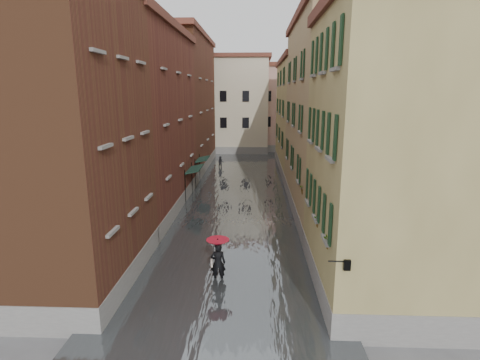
# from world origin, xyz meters

# --- Properties ---
(ground) EXTENTS (120.00, 120.00, 0.00)m
(ground) POSITION_xyz_m (0.00, 0.00, 0.00)
(ground) COLOR #535255
(ground) RESTS_ON ground
(floodwater) EXTENTS (10.00, 60.00, 0.20)m
(floodwater) POSITION_xyz_m (0.00, 13.00, 0.10)
(floodwater) COLOR #4F5458
(floodwater) RESTS_ON ground
(building_left_near) EXTENTS (6.00, 8.00, 13.00)m
(building_left_near) POSITION_xyz_m (-7.00, -2.00, 6.50)
(building_left_near) COLOR brown
(building_left_near) RESTS_ON ground
(building_left_mid) EXTENTS (6.00, 14.00, 12.50)m
(building_left_mid) POSITION_xyz_m (-7.00, 9.00, 6.25)
(building_left_mid) COLOR #5C2D1D
(building_left_mid) RESTS_ON ground
(building_left_far) EXTENTS (6.00, 16.00, 14.00)m
(building_left_far) POSITION_xyz_m (-7.00, 24.00, 7.00)
(building_left_far) COLOR brown
(building_left_far) RESTS_ON ground
(building_right_near) EXTENTS (6.00, 8.00, 11.50)m
(building_right_near) POSITION_xyz_m (7.00, -2.00, 5.75)
(building_right_near) COLOR olive
(building_right_near) RESTS_ON ground
(building_right_mid) EXTENTS (6.00, 14.00, 13.00)m
(building_right_mid) POSITION_xyz_m (7.00, 9.00, 6.50)
(building_right_mid) COLOR #97825B
(building_right_mid) RESTS_ON ground
(building_right_far) EXTENTS (6.00, 16.00, 11.50)m
(building_right_far) POSITION_xyz_m (7.00, 24.00, 5.75)
(building_right_far) COLOR olive
(building_right_far) RESTS_ON ground
(building_end_cream) EXTENTS (12.00, 9.00, 13.00)m
(building_end_cream) POSITION_xyz_m (-3.00, 38.00, 6.50)
(building_end_cream) COLOR beige
(building_end_cream) RESTS_ON ground
(building_end_pink) EXTENTS (10.00, 9.00, 12.00)m
(building_end_pink) POSITION_xyz_m (6.00, 40.00, 6.00)
(building_end_pink) COLOR tan
(building_end_pink) RESTS_ON ground
(awning_near) EXTENTS (1.09, 3.09, 2.80)m
(awning_near) POSITION_xyz_m (-3.49, 11.55, 2.47)
(awning_near) COLOR black
(awning_near) RESTS_ON ground
(awning_far) EXTENTS (1.09, 2.74, 2.80)m
(awning_far) POSITION_xyz_m (-3.49, 16.12, 2.46)
(awning_far) COLOR black
(awning_far) RESTS_ON ground
(wall_lantern) EXTENTS (0.71, 0.22, 0.35)m
(wall_lantern) POSITION_xyz_m (4.33, -6.00, 3.01)
(wall_lantern) COLOR black
(wall_lantern) RESTS_ON ground
(window_planters) EXTENTS (0.59, 8.35, 0.84)m
(window_planters) POSITION_xyz_m (4.12, -1.29, 3.51)
(window_planters) COLOR brown
(window_planters) RESTS_ON ground
(pedestrian_main) EXTENTS (1.06, 1.06, 2.06)m
(pedestrian_main) POSITION_xyz_m (-0.29, -1.78, 1.28)
(pedestrian_main) COLOR black
(pedestrian_main) RESTS_ON ground
(pedestrian_far) EXTENTS (0.72, 0.58, 1.43)m
(pedestrian_far) POSITION_xyz_m (-2.57, 24.28, 0.71)
(pedestrian_far) COLOR black
(pedestrian_far) RESTS_ON ground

